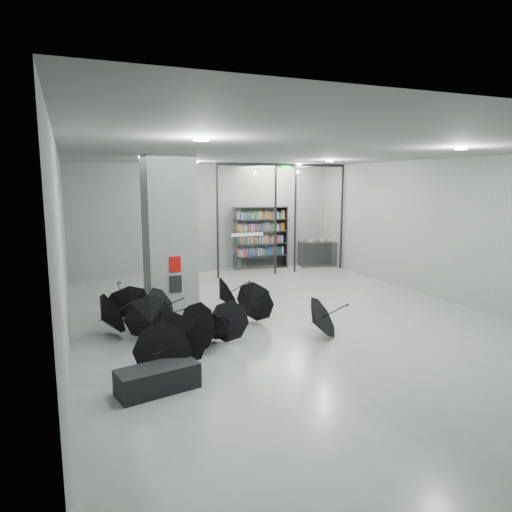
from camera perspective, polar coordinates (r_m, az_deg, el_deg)
name	(u,v)px	position (r m, az deg, el deg)	size (l,w,h in m)	color
room	(292,204)	(10.89, 4.48, 6.44)	(14.00, 14.02, 4.01)	gray
column	(169,235)	(12.04, -10.67, 2.54)	(1.20, 1.20, 4.00)	slate
fire_cabinet	(175,264)	(11.53, -9.95, -0.99)	(0.28, 0.04, 0.38)	#A50A07
info_panel	(176,284)	(11.63, -9.88, -3.42)	(0.30, 0.03, 0.42)	black
exit_sign	(286,168)	(16.70, 3.71, 10.75)	(0.30, 0.06, 0.15)	#0CE533
glass_partition	(283,214)	(16.91, 3.33, 5.18)	(5.06, 0.08, 4.00)	silver
bench	(158,379)	(7.88, -12.03, -14.59)	(1.30, 0.56, 0.42)	black
bookshelf	(261,238)	(18.00, 0.57, 2.28)	(2.17, 0.43, 2.39)	black
shop_counter	(319,254)	(18.75, 7.83, 0.28)	(1.61, 0.64, 0.97)	black
umbrella_cluster	(188,325)	(10.11, -8.44, -8.47)	(5.64, 4.69, 1.29)	black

